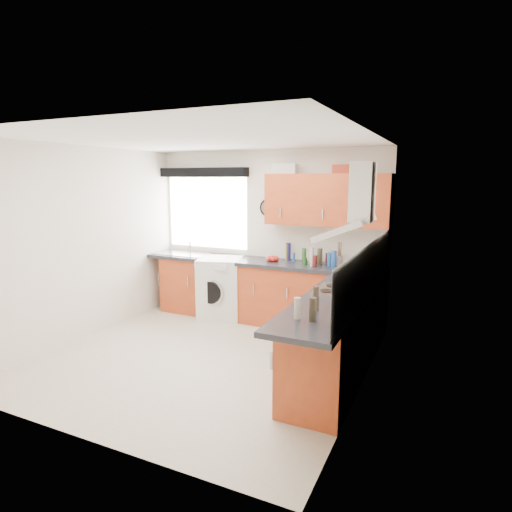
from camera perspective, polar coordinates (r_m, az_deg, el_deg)
The scene contains 41 objects.
ground_plane at distance 5.22m, azimuth -6.61°, elevation -13.29°, with size 3.60×3.60×0.00m, color beige.
ceiling at distance 4.81m, azimuth -7.25°, elevation 15.18°, with size 3.60×3.60×0.02m, color white.
wall_back at distance 6.44m, azimuth 1.55°, elevation 2.84°, with size 3.60×0.02×2.50m, color silver.
wall_front at distance 3.50m, azimuth -22.66°, elevation -4.28°, with size 3.60×0.02×2.50m, color silver.
wall_left at distance 6.00m, azimuth -21.69°, elevation 1.57°, with size 0.02×3.60×2.50m, color silver.
wall_right at distance 4.21m, azimuth 14.38°, elevation -1.44°, with size 0.02×3.60×2.50m, color silver.
window at distance 6.89m, azimuth -6.55°, elevation 5.77°, with size 1.40×0.02×1.10m, color silver.
window_blind at distance 6.79m, azimuth -7.06°, elevation 11.02°, with size 1.50×0.18×0.14m, color black.
splashback at distance 4.52m, azimuth 14.93°, elevation -1.60°, with size 0.01×3.00×0.54m, color white.
base_cab_back at distance 6.38m, azimuth -0.35°, elevation -4.73°, with size 3.00×0.58×0.86m, color #963616.
base_cab_corner at distance 5.90m, azimuth 13.90°, elevation -6.31°, with size 0.60×0.60×0.86m, color #963616.
base_cab_right at distance 4.64m, azimuth 10.70°, elevation -10.77°, with size 0.58×2.10×0.86m, color #963616.
worktop_back at distance 6.23m, azimuth 0.44°, elevation -0.81°, with size 3.60×0.62×0.05m, color black.
worktop_right at distance 4.36m, azimuth 10.28°, elevation -5.83°, with size 0.62×2.42×0.05m, color black.
sink at distance 6.87m, azimuth -9.70°, elevation 0.64°, with size 0.84×0.46×0.10m, color #ADADAD, non-canonical shape.
oven at distance 4.78m, azimuth 11.04°, elevation -10.20°, with size 0.56×0.58×0.85m, color black.
hob_plate at distance 4.63m, azimuth 11.24°, elevation -4.49°, with size 0.52×0.52×0.01m, color #ADADAD.
extractor_hood at distance 4.47m, azimuth 12.87°, elevation 6.02°, with size 0.52×0.78×0.66m, color #ADADAD, non-canonical shape.
upper_cabinets at distance 5.91m, azimuth 9.44°, elevation 7.40°, with size 1.70×0.35×0.70m, color #963616.
washing_machine at distance 6.50m, azimuth -4.72°, elevation -4.24°, with size 0.62×0.60×0.91m, color silver.
wall_clock at distance 6.36m, azimuth 1.59°, elevation 6.45°, with size 0.27×0.27×0.04m, color black.
casserole at distance 6.20m, azimuth 3.89°, elevation 11.52°, with size 0.34×0.24×0.14m, color silver.
storage_box at distance 5.95m, azimuth 11.62°, elevation 11.29°, with size 0.26×0.22×0.12m, color #A2331E.
utensil_pot at distance 5.94m, azimuth 11.02°, elevation -0.64°, with size 0.10×0.10×0.13m, color gray.
kitchen_roll at distance 5.09m, azimuth 13.38°, elevation -2.07°, with size 0.10×0.10×0.22m, color silver.
tomato_cluster at distance 6.15m, azimuth 2.20°, elevation -0.37°, with size 0.17×0.17×0.08m, color #B1170F, non-canonical shape.
jar_0 at distance 6.23m, azimuth 4.12°, elevation 0.51°, with size 0.04×0.04×0.24m, color olive.
jar_1 at distance 5.83m, azimuth 7.83°, elevation -0.68°, with size 0.07×0.07×0.15m, color #541411.
jar_2 at distance 5.89m, azimuth 9.79°, elevation -0.45°, with size 0.07×0.07×0.18m, color navy.
jar_3 at distance 6.24m, azimuth 4.32°, elevation 0.60°, with size 0.07×0.07×0.25m, color #1C1854.
jar_4 at distance 5.79m, azimuth 10.35°, elevation -0.44°, with size 0.07×0.07×0.23m, color navy.
jar_5 at distance 6.05m, azimuth 9.51°, elevation -0.31°, with size 0.06×0.06×0.15m, color #5B1319.
jar_6 at distance 6.06m, azimuth 6.43°, elevation 0.05°, with size 0.06×0.06×0.21m, color #24511D.
jar_7 at distance 6.13m, azimuth 5.06°, elevation -0.18°, with size 0.04×0.04×0.13m, color navy.
jar_8 at distance 5.97m, azimuth 8.50°, elevation -0.06°, with size 0.07×0.07×0.23m, color #38301F.
jar_9 at distance 5.92m, azimuth 6.55°, elevation -0.70°, with size 0.06×0.06×0.10m, color #1B4518.
jar_10 at distance 6.02m, azimuth 7.33°, elevation -0.27°, with size 0.07×0.07×0.16m, color #AAA091.
jar_11 at distance 5.82m, azimuth 7.45°, elevation -0.13°, with size 0.04×0.04×0.26m, color #A89F90.
bottle_0 at distance 3.91m, azimuth 7.98°, elevation -5.60°, with size 0.06×0.06×0.22m, color #30251B.
bottle_1 at distance 3.61m, azimuth 7.56°, elevation -7.08°, with size 0.06×0.06×0.20m, color black.
bottle_2 at distance 3.66m, azimuth 5.54°, elevation -6.94°, with size 0.06×0.06×0.18m, color #A2958A.
Camera 1 is at (2.54, -4.06, 2.08)m, focal length 30.00 mm.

